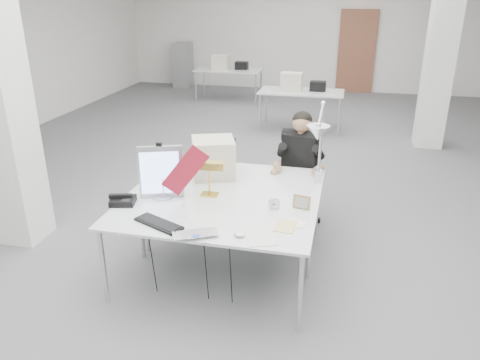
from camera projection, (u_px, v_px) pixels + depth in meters
The scene contains 23 objects.
room_shell at pixel (269, 62), 6.03m from camera, with size 10.04×14.04×3.24m.
desk_main at pixel (210, 217), 4.03m from camera, with size 1.80×0.90×0.03m, color silver.
desk_second at pixel (234, 179), 4.84m from camera, with size 1.80×0.90×0.03m, color silver.
bg_desk_a at pixel (301, 92), 8.94m from camera, with size 1.60×0.80×0.03m, color silver.
bg_desk_b at pixel (229, 70), 11.34m from camera, with size 1.60×0.80×0.03m, color silver.
filing_cabinet at pixel (183, 65), 13.06m from camera, with size 0.45×0.55×1.20m, color gray.
office_chair at pixel (299, 180), 5.39m from camera, with size 0.51×0.51×1.05m, color black, non-canonical shape.
seated_person at pixel (301, 151), 5.20m from camera, with size 0.53×0.66×0.99m, color black, non-canonical shape.
monitor at pixel (161, 172), 4.29m from camera, with size 0.41×0.04×0.50m, color #A2A2A7.
pennant at pixel (185, 171), 4.19m from camera, with size 0.46×0.01×0.19m, color maroon.
keyboard at pixel (159, 224), 3.87m from camera, with size 0.45×0.15×0.02m, color black.
laptop at pixel (196, 238), 3.64m from camera, with size 0.35×0.23×0.03m, color #B1B1B6.
mouse at pixel (239, 235), 3.68m from camera, with size 0.09×0.06×0.04m, color silver.
bankers_lamp at pixel (209, 178), 4.36m from camera, with size 0.31×0.12×0.35m, color gold, non-canonical shape.
desk_phone at pixel (123, 201), 4.25m from camera, with size 0.22×0.19×0.05m, color black.
picture_frame_left at pixel (152, 190), 4.40m from camera, with size 0.14×0.01×0.11m, color olive.
picture_frame_right at pixel (302, 202), 4.14m from camera, with size 0.16×0.01×0.12m, color #A17545.
desk_clock at pixel (274, 203), 4.14m from camera, with size 0.10×0.10×0.03m, color #BAB9BF.
paper_stack_a at pixel (260, 236), 3.69m from camera, with size 0.22×0.31×0.01m, color silver.
paper_stack_b at pixel (286, 226), 3.84m from camera, with size 0.16×0.22×0.01m, color #CEC47B.
paper_stack_c at pixel (295, 223), 3.89m from camera, with size 0.18×0.13×0.01m, color white.
beige_monitor at pixel (213, 158), 4.81m from camera, with size 0.42×0.40×0.40m, color #BEBA9D.
architect_lamp at pixel (319, 147), 4.35m from camera, with size 0.24×0.69×0.89m, color silver, non-canonical shape.
Camera 1 is at (1.07, -5.95, 2.57)m, focal length 35.00 mm.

